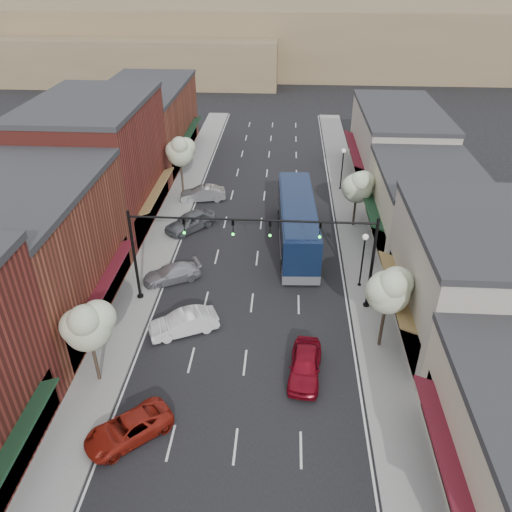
% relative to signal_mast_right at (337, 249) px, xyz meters
% --- Properties ---
extents(ground, '(160.00, 160.00, 0.00)m').
position_rel_signal_mast_right_xyz_m(ground, '(-5.62, -8.00, -4.62)').
color(ground, black).
rests_on(ground, ground).
extents(sidewalk_left, '(2.80, 73.00, 0.15)m').
position_rel_signal_mast_right_xyz_m(sidewalk_left, '(-14.02, 10.50, -4.55)').
color(sidewalk_left, gray).
rests_on(sidewalk_left, ground).
extents(sidewalk_right, '(2.80, 73.00, 0.15)m').
position_rel_signal_mast_right_xyz_m(sidewalk_right, '(2.78, 10.50, -4.55)').
color(sidewalk_right, gray).
rests_on(sidewalk_right, ground).
extents(curb_left, '(0.25, 73.00, 0.17)m').
position_rel_signal_mast_right_xyz_m(curb_left, '(-12.62, 10.50, -4.55)').
color(curb_left, gray).
rests_on(curb_left, ground).
extents(curb_right, '(0.25, 73.00, 0.17)m').
position_rel_signal_mast_right_xyz_m(curb_right, '(1.38, 10.50, -4.55)').
color(curb_right, gray).
rests_on(curb_right, ground).
extents(bldg_left_midnear, '(10.14, 14.10, 9.40)m').
position_rel_signal_mast_right_xyz_m(bldg_left_midnear, '(-19.85, -2.00, 0.03)').
color(bldg_left_midnear, brown).
rests_on(bldg_left_midnear, ground).
extents(bldg_left_midfar, '(10.14, 14.10, 10.90)m').
position_rel_signal_mast_right_xyz_m(bldg_left_midfar, '(-19.86, 12.00, 0.78)').
color(bldg_left_midfar, maroon).
rests_on(bldg_left_midfar, ground).
extents(bldg_left_far, '(10.14, 18.10, 8.40)m').
position_rel_signal_mast_right_xyz_m(bldg_left_far, '(-19.84, 28.00, -0.46)').
color(bldg_left_far, brown).
rests_on(bldg_left_far, ground).
extents(bldg_right_midnear, '(9.14, 12.10, 7.90)m').
position_rel_signal_mast_right_xyz_m(bldg_right_midnear, '(8.10, -2.00, -0.72)').
color(bldg_right_midnear, '#A79E8F').
rests_on(bldg_right_midnear, ground).
extents(bldg_right_midfar, '(9.14, 12.10, 6.40)m').
position_rel_signal_mast_right_xyz_m(bldg_right_midfar, '(8.08, 10.00, -1.46)').
color(bldg_right_midfar, beige).
rests_on(bldg_right_midfar, ground).
extents(bldg_right_far, '(9.14, 16.10, 7.40)m').
position_rel_signal_mast_right_xyz_m(bldg_right_far, '(8.09, 24.00, -0.96)').
color(bldg_right_far, '#A79E8F').
rests_on(bldg_right_far, ground).
extents(hill_far, '(120.00, 30.00, 12.00)m').
position_rel_signal_mast_right_xyz_m(hill_far, '(-5.62, 82.00, 1.38)').
color(hill_far, '#7A6647').
rests_on(hill_far, ground).
extents(hill_near, '(50.00, 20.00, 8.00)m').
position_rel_signal_mast_right_xyz_m(hill_near, '(-30.62, 70.00, -0.62)').
color(hill_near, '#7A6647').
rests_on(hill_near, ground).
extents(signal_mast_right, '(8.22, 0.46, 7.00)m').
position_rel_signal_mast_right_xyz_m(signal_mast_right, '(0.00, 0.00, 0.00)').
color(signal_mast_right, black).
rests_on(signal_mast_right, ground).
extents(signal_mast_left, '(8.22, 0.46, 7.00)m').
position_rel_signal_mast_right_xyz_m(signal_mast_left, '(-11.24, 0.00, 0.00)').
color(signal_mast_left, black).
rests_on(signal_mast_left, ground).
extents(tree_right_near, '(2.85, 2.65, 5.95)m').
position_rel_signal_mast_right_xyz_m(tree_right_near, '(2.73, -4.05, -0.17)').
color(tree_right_near, '#47382B').
rests_on(tree_right_near, ground).
extents(tree_right_far, '(2.85, 2.65, 5.43)m').
position_rel_signal_mast_right_xyz_m(tree_right_far, '(2.73, 11.95, -0.63)').
color(tree_right_far, '#47382B').
rests_on(tree_right_far, ground).
extents(tree_left_near, '(2.85, 2.65, 5.69)m').
position_rel_signal_mast_right_xyz_m(tree_left_near, '(-13.87, -8.05, -0.40)').
color(tree_left_near, '#47382B').
rests_on(tree_left_near, ground).
extents(tree_left_far, '(2.85, 2.65, 6.13)m').
position_rel_signal_mast_right_xyz_m(tree_left_far, '(-13.87, 17.95, -0.02)').
color(tree_left_far, '#47382B').
rests_on(tree_left_far, ground).
extents(lamp_post_near, '(0.44, 0.44, 4.44)m').
position_rel_signal_mast_right_xyz_m(lamp_post_near, '(2.18, 2.50, -1.62)').
color(lamp_post_near, black).
rests_on(lamp_post_near, ground).
extents(lamp_post_far, '(0.44, 0.44, 4.44)m').
position_rel_signal_mast_right_xyz_m(lamp_post_far, '(2.18, 20.00, -1.62)').
color(lamp_post_far, black).
rests_on(lamp_post_far, ground).
extents(coach_bus, '(3.46, 13.07, 3.95)m').
position_rel_signal_mast_right_xyz_m(coach_bus, '(-2.45, 8.53, -2.57)').
color(coach_bus, '#0E1B38').
rests_on(coach_bus, ground).
extents(red_hatchback, '(2.24, 4.63, 1.52)m').
position_rel_signal_mast_right_xyz_m(red_hatchback, '(-2.04, -6.79, -3.86)').
color(red_hatchback, maroon).
rests_on(red_hatchback, ground).
extents(parked_car_a, '(4.74, 4.52, 1.25)m').
position_rel_signal_mast_right_xyz_m(parked_car_a, '(-11.09, -11.76, -4.00)').
color(parked_car_a, maroon).
rests_on(parked_car_a, ground).
extents(parked_car_b, '(4.68, 3.27, 1.46)m').
position_rel_signal_mast_right_xyz_m(parked_car_b, '(-9.82, -3.40, -3.89)').
color(parked_car_b, white).
rests_on(parked_car_b, ground).
extents(parked_car_c, '(4.68, 3.55, 1.26)m').
position_rel_signal_mast_right_xyz_m(parked_car_c, '(-11.82, 2.40, -3.99)').
color(parked_car_c, '#A8A8AE').
rests_on(parked_car_c, ground).
extents(parked_car_d, '(4.65, 4.86, 1.64)m').
position_rel_signal_mast_right_xyz_m(parked_car_d, '(-11.82, 10.45, -3.80)').
color(parked_car_d, slate).
rests_on(parked_car_d, ground).
extents(parked_car_e, '(4.63, 2.38, 1.45)m').
position_rel_signal_mast_right_xyz_m(parked_car_e, '(-11.65, 16.56, -3.90)').
color(parked_car_e, '#A3A4A8').
rests_on(parked_car_e, ground).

